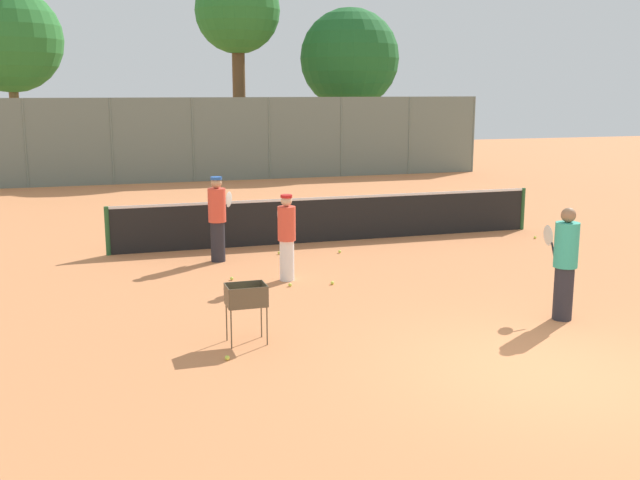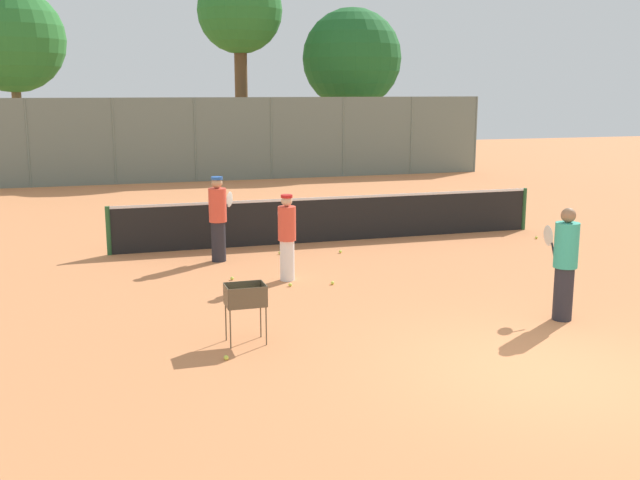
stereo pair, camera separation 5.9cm
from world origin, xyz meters
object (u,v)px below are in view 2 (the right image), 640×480
at_px(player_white_outfit, 218,218).
at_px(player_yellow_shirt, 565,263).
at_px(player_red_cap, 287,236).
at_px(tennis_net, 334,218).
at_px(ball_cart, 246,300).

bearing_deg(player_white_outfit, player_yellow_shirt, -104.22).
bearing_deg(player_red_cap, tennis_net, -32.27).
bearing_deg(ball_cart, player_red_cap, 66.12).
height_order(player_white_outfit, player_yellow_shirt, player_white_outfit).
height_order(tennis_net, player_white_outfit, player_white_outfit).
relative_size(tennis_net, player_red_cap, 6.36).
relative_size(tennis_net, player_yellow_shirt, 5.84).
xyz_separation_m(tennis_net, player_red_cap, (-1.98, -3.24, 0.29)).
bearing_deg(player_yellow_shirt, player_red_cap, 47.70).
relative_size(player_red_cap, player_yellow_shirt, 0.92).
xyz_separation_m(player_white_outfit, player_yellow_shirt, (4.47, -5.62, -0.01)).
height_order(tennis_net, player_red_cap, player_red_cap).
distance_m(tennis_net, player_red_cap, 3.81).
bearing_deg(tennis_net, player_red_cap, -121.40).
bearing_deg(player_red_cap, ball_cart, 155.25).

